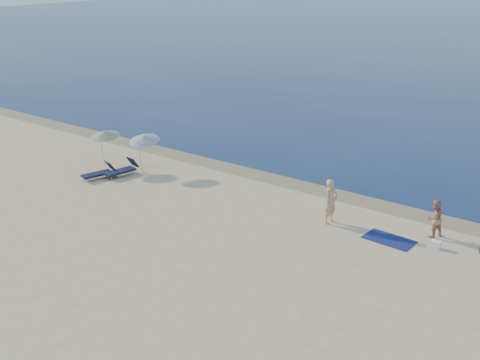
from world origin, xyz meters
name	(u,v)px	position (x,y,z in m)	size (l,w,h in m)	color
wet_sand_strip	(320,190)	(0.00, 19.40, 0.00)	(240.00, 1.60, 0.00)	#847254
person_left	(331,202)	(2.25, 16.25, 0.97)	(0.71, 0.47, 1.95)	tan
person_right	(434,218)	(6.25, 17.57, 0.79)	(0.77, 0.60, 1.59)	tan
beach_towel	(389,240)	(4.98, 16.19, 0.02)	(1.98, 1.10, 0.03)	#0F174E
white_bag	(436,245)	(6.73, 16.61, 0.15)	(0.35, 0.30, 0.30)	white
umbrella_near	(144,138)	(-8.83, 16.30, 1.80)	(2.03, 2.04, 2.14)	silver
umbrella_far	(105,134)	(-11.05, 15.57, 1.83)	(1.68, 1.70, 2.13)	silver
lounger_left	(99,173)	(-9.98, 14.11, 0.28)	(1.00, 1.81, 0.76)	black
lounger_right	(122,170)	(-9.33, 15.09, 0.30)	(0.90, 1.94, 0.82)	#131835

